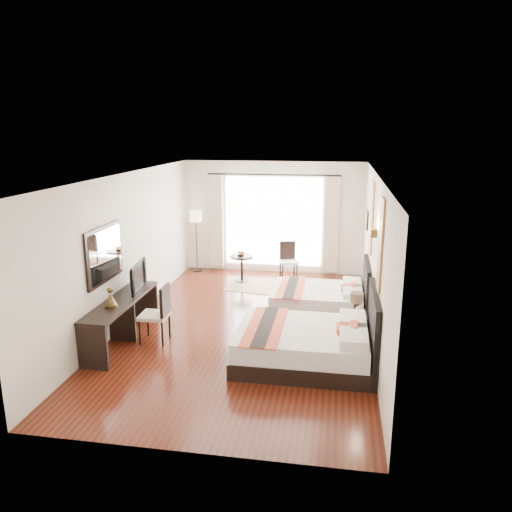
% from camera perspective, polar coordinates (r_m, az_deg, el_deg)
% --- Properties ---
extents(floor, '(4.50, 7.50, 0.01)m').
position_cam_1_polar(floor, '(9.38, -1.11, -8.11)').
color(floor, '#3C100A').
rests_on(floor, ground).
extents(ceiling, '(4.50, 7.50, 0.02)m').
position_cam_1_polar(ceiling, '(8.69, -1.20, 9.16)').
color(ceiling, white).
rests_on(ceiling, wall_headboard).
extents(wall_headboard, '(0.01, 7.50, 2.80)m').
position_cam_1_polar(wall_headboard, '(8.81, 13.35, -0.36)').
color(wall_headboard, silver).
rests_on(wall_headboard, floor).
extents(wall_desk, '(0.01, 7.50, 2.80)m').
position_cam_1_polar(wall_desk, '(9.59, -14.46, 0.78)').
color(wall_desk, silver).
rests_on(wall_desk, floor).
extents(wall_window, '(4.50, 0.01, 2.80)m').
position_cam_1_polar(wall_window, '(12.55, 2.00, 4.40)').
color(wall_window, silver).
rests_on(wall_window, floor).
extents(wall_entry, '(4.50, 0.01, 2.80)m').
position_cam_1_polar(wall_entry, '(5.48, -8.47, -9.31)').
color(wall_entry, silver).
rests_on(wall_entry, floor).
extents(window_glass, '(2.40, 0.02, 2.20)m').
position_cam_1_polar(window_glass, '(12.55, 1.99, 3.94)').
color(window_glass, white).
rests_on(window_glass, wall_window).
extents(sheer_curtain, '(2.30, 0.02, 2.10)m').
position_cam_1_polar(sheer_curtain, '(12.49, 1.95, 3.89)').
color(sheer_curtain, white).
rests_on(sheer_curtain, wall_window).
extents(drape_left, '(0.35, 0.14, 2.35)m').
position_cam_1_polar(drape_left, '(12.73, -4.57, 3.96)').
color(drape_left, '#B5AA8C').
rests_on(drape_left, floor).
extents(drape_right, '(0.35, 0.14, 2.35)m').
position_cam_1_polar(drape_right, '(12.36, 8.62, 3.52)').
color(drape_right, '#B5AA8C').
rests_on(drape_right, floor).
extents(art_panel_near, '(0.03, 0.50, 1.35)m').
position_cam_1_polar(art_panel_near, '(7.46, 14.06, 1.28)').
color(art_panel_near, maroon).
rests_on(art_panel_near, wall_headboard).
extents(art_panel_far, '(0.03, 0.50, 1.35)m').
position_cam_1_polar(art_panel_far, '(9.65, 13.10, 4.28)').
color(art_panel_far, maroon).
rests_on(art_panel_far, wall_headboard).
extents(wall_sconce, '(0.10, 0.14, 0.14)m').
position_cam_1_polar(wall_sconce, '(8.41, 13.30, 2.59)').
color(wall_sconce, '#483619').
rests_on(wall_sconce, wall_headboard).
extents(mirror_frame, '(0.04, 1.25, 0.95)m').
position_cam_1_polar(mirror_frame, '(8.69, -16.93, 0.22)').
color(mirror_frame, black).
rests_on(mirror_frame, wall_desk).
extents(mirror_glass, '(0.01, 1.12, 0.82)m').
position_cam_1_polar(mirror_glass, '(8.68, -16.79, 0.21)').
color(mirror_glass, white).
rests_on(mirror_glass, mirror_frame).
extents(bed_near, '(2.15, 1.68, 1.21)m').
position_cam_1_polar(bed_near, '(7.96, 6.05, -9.95)').
color(bed_near, black).
rests_on(bed_near, floor).
extents(bed_far, '(1.90, 1.48, 1.07)m').
position_cam_1_polar(bed_far, '(10.06, 7.54, -4.91)').
color(bed_far, black).
rests_on(bed_far, floor).
extents(nightstand, '(0.39, 0.48, 0.46)m').
position_cam_1_polar(nightstand, '(8.89, 11.27, -8.06)').
color(nightstand, black).
rests_on(nightstand, floor).
extents(table_lamp, '(0.23, 0.23, 0.36)m').
position_cam_1_polar(table_lamp, '(8.75, 11.45, -4.84)').
color(table_lamp, black).
rests_on(table_lamp, nightstand).
extents(vase, '(0.15, 0.15, 0.12)m').
position_cam_1_polar(vase, '(8.61, 11.62, -6.48)').
color(vase, black).
rests_on(vase, nightstand).
extents(console_desk, '(0.50, 2.20, 0.76)m').
position_cam_1_polar(console_desk, '(8.94, -15.05, -7.14)').
color(console_desk, black).
rests_on(console_desk, floor).
extents(television, '(0.23, 0.89, 0.51)m').
position_cam_1_polar(television, '(9.21, -13.80, -2.27)').
color(television, black).
rests_on(television, console_desk).
extents(bronze_figurine, '(0.24, 0.24, 0.30)m').
position_cam_1_polar(bronze_figurine, '(8.46, -16.29, -4.68)').
color(bronze_figurine, '#483619').
rests_on(bronze_figurine, console_desk).
extents(desk_chair, '(0.48, 0.48, 1.01)m').
position_cam_1_polar(desk_chair, '(8.83, -11.36, -7.67)').
color(desk_chair, beige).
rests_on(desk_chair, floor).
extents(floor_lamp, '(0.32, 0.32, 1.58)m').
position_cam_1_polar(floor_lamp, '(12.66, -6.89, 4.09)').
color(floor_lamp, black).
rests_on(floor_lamp, floor).
extents(side_table, '(0.55, 0.55, 0.63)m').
position_cam_1_polar(side_table, '(11.96, -1.62, -1.44)').
color(side_table, black).
rests_on(side_table, floor).
extents(fruit_bowl, '(0.24, 0.24, 0.05)m').
position_cam_1_polar(fruit_bowl, '(11.88, -1.73, 0.16)').
color(fruit_bowl, '#4D381B').
rests_on(fruit_bowl, side_table).
extents(window_chair, '(0.51, 0.51, 0.89)m').
position_cam_1_polar(window_chair, '(12.25, 3.72, -1.29)').
color(window_chair, beige).
rests_on(window_chair, floor).
extents(jute_rug, '(1.33, 1.01, 0.01)m').
position_cam_1_polar(jute_rug, '(11.55, -0.27, -3.62)').
color(jute_rug, tan).
rests_on(jute_rug, floor).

